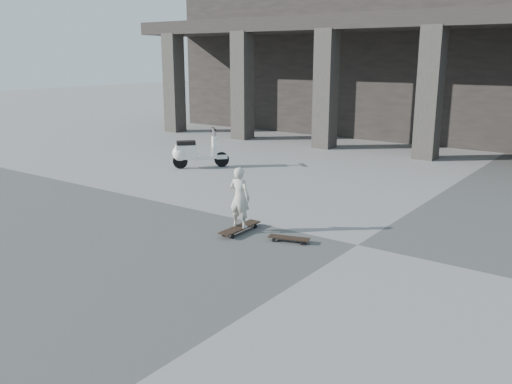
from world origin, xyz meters
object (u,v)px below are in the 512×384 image
Objects in this scene: longboard at (240,228)px; child at (240,197)px; scooter at (191,152)px; skateboard_spare at (289,238)px.

child is at bearing 102.57° from longboard.
scooter is at bearing -44.30° from child.
skateboard_spare is 6.80m from scooter.
scooter is (-4.67, 3.79, -0.21)m from child.
longboard is 0.91× the size of child.
skateboard_spare is 1.17m from child.
scooter reaches higher than skateboard_spare.
longboard is 1.37× the size of skateboard_spare.
skateboard_spare is (1.01, 0.07, -0.01)m from longboard.
scooter is at bearing 49.44° from longboard.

